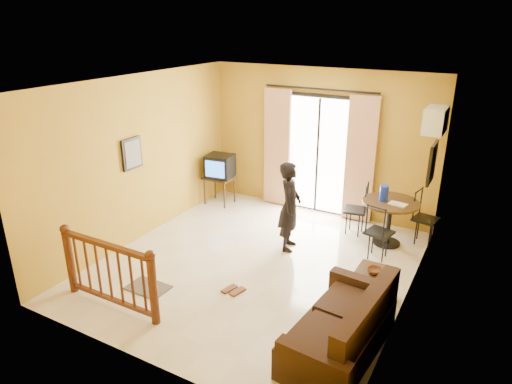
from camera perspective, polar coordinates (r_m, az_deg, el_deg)
The scene contains 19 objects.
ground at distance 7.27m, azimuth 0.00°, elevation -9.03°, with size 5.00×5.00×0.00m, color beige.
room_shell at distance 6.58m, azimuth 0.00°, elevation 3.92°, with size 5.00×5.00×5.00m.
balcony_door at distance 8.85m, azimuth 7.70°, elevation 4.72°, with size 2.25×0.14×2.46m.
tv_table at distance 9.41m, azimuth -4.62°, elevation 1.49°, with size 0.58×0.49×0.58m.
television at distance 9.29m, azimuth -4.53°, elevation 3.25°, with size 0.57×0.54×0.47m.
picture_left at distance 7.76m, azimuth -15.24°, elevation 4.65°, with size 0.05×0.42×0.52m.
dining_table at distance 7.95m, azimuth 16.41°, elevation -2.21°, with size 0.94×0.94×0.78m.
water_jug at distance 7.85m, azimuth 15.70°, elevation -0.13°, with size 0.14×0.14×0.26m, color #1226AB.
serving_tray at distance 7.78m, azimuth 17.29°, elevation -1.48°, with size 0.28×0.18×0.02m, color beige.
dining_chairs at distance 8.17m, azimuth 15.67°, elevation -6.28°, with size 1.62×1.37×0.95m.
air_conditioner at distance 7.66m, azimuth 21.49°, elevation 8.36°, with size 0.31×0.60×0.40m.
botanical_print at distance 7.13m, azimuth 21.14°, elevation 3.39°, with size 0.05×0.50×0.60m.
coffee_table at distance 6.42m, azimuth 14.12°, elevation -11.37°, with size 0.50×0.90×0.40m.
bowl at distance 6.46m, azimuth 14.60°, elevation -9.52°, with size 0.20×0.20×0.06m, color brown.
sofa at distance 5.50m, azimuth 10.87°, elevation -16.68°, with size 0.94×1.80×0.83m.
standing_person at distance 7.46m, azimuth 4.24°, elevation -1.81°, with size 0.55×0.36×1.50m, color black.
stair_balustrade at distance 6.33m, azimuth -17.96°, elevation -9.17°, with size 1.63×0.13×1.04m.
doormat at distance 6.86m, azimuth -13.33°, elevation -11.54°, with size 0.60×0.40×0.02m, color #544D43.
sandals at distance 6.63m, azimuth -2.84°, elevation -12.17°, with size 0.30×0.27×0.03m.
Camera 1 is at (3.06, -5.50, 3.64)m, focal length 32.00 mm.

